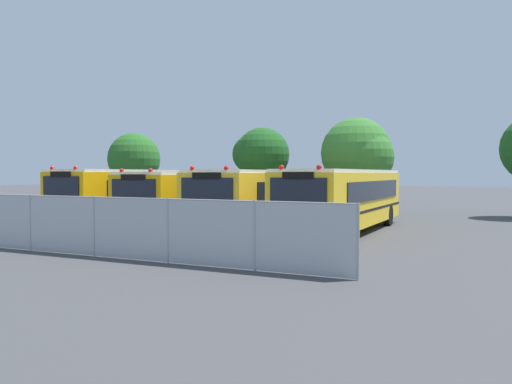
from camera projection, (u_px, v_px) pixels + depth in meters
The scene contains 10 objects.
ground_plane at pixel (233, 226), 23.31m from camera, with size 160.00×160.00×0.00m, color #424244.
school_bus_0 at pixel (138, 193), 25.29m from camera, with size 2.46×10.08×2.75m.
school_bus_1 at pixel (197, 196), 23.92m from camera, with size 2.63×9.56×2.63m.
school_bus_2 at pixel (267, 196), 22.33m from camera, with size 2.60×10.61×2.70m.
school_bus_3 at pixel (345, 198), 20.96m from camera, with size 2.63×10.76×2.72m.
tree_0 at pixel (134, 160), 37.33m from camera, with size 3.82×3.82×5.40m.
tree_1 at pixel (260, 155), 32.51m from camera, with size 3.72×3.46×5.36m.
tree_2 at pixel (359, 155), 30.43m from camera, with size 4.44×4.26×5.79m.
chainlink_fence at pixel (94, 225), 14.85m from camera, with size 15.67×0.07×1.77m.
traffic_cone at pixel (0, 233), 18.20m from camera, with size 0.44×0.44×0.58m, color #EA5914.
Camera 1 is at (10.86, -20.57, 2.44)m, focal length 35.68 mm.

